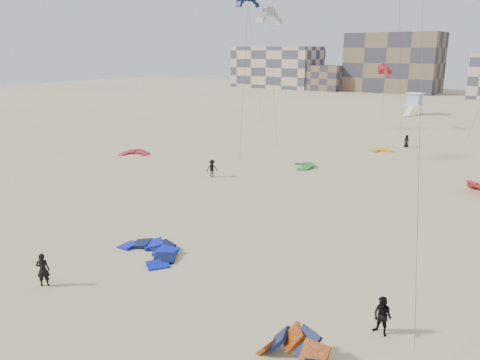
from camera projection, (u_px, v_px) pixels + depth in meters
The scene contains 16 objects.
ground at pixel (144, 276), 26.73m from camera, with size 320.00×320.00×0.00m, color #CCBC89.
kite_ground_blue at pixel (150, 254), 29.73m from camera, with size 4.42×4.60×0.78m, color #0E2AF8, non-canonical shape.
kite_ground_red at pixel (135, 154), 58.41m from camera, with size 3.52×3.68×0.83m, color red, non-canonical shape.
kite_ground_green at pixel (303, 167), 52.11m from camera, with size 3.28×3.44×0.76m, color #199122, non-canonical shape.
kite_ground_yellow at pixel (382, 151), 60.09m from camera, with size 2.65×2.78×0.50m, color #CA9209, non-canonical shape.
kitesurfer_main at pixel (43, 270), 25.42m from camera, with size 0.70×0.46×1.92m, color black.
kitesurfer_b at pixel (382, 316), 21.02m from camera, with size 0.90×0.70×1.85m, color black.
kitesurfer_c at pixel (212, 168), 47.68m from camera, with size 1.16×0.67×1.80m, color black.
kitesurfer_e at pixel (406, 141), 62.57m from camera, with size 0.82×0.53×1.67m, color black.
kite_fly_grey at pixel (270, 18), 51.57m from camera, with size 3.95×4.62×16.13m.
kite_fly_navy at pixel (248, 2), 71.04m from camera, with size 5.38×4.94×20.11m.
kite_fly_red at pixel (384, 70), 74.88m from camera, with size 4.83×4.81×9.99m.
lifeguard_tower_far at pixel (414, 104), 94.85m from camera, with size 3.24×6.02×4.35m.
condo_west_a at pixel (277, 67), 166.07m from camera, with size 30.00×15.00×14.00m, color #C4AA8F.
condo_west_b at pixel (393, 63), 146.23m from camera, with size 28.00×14.00×18.00m, color brown.
condo_fill_left at pixel (326, 78), 154.08m from camera, with size 12.00×10.00×8.00m, color brown.
Camera 1 is at (18.62, -16.56, 12.42)m, focal length 35.00 mm.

